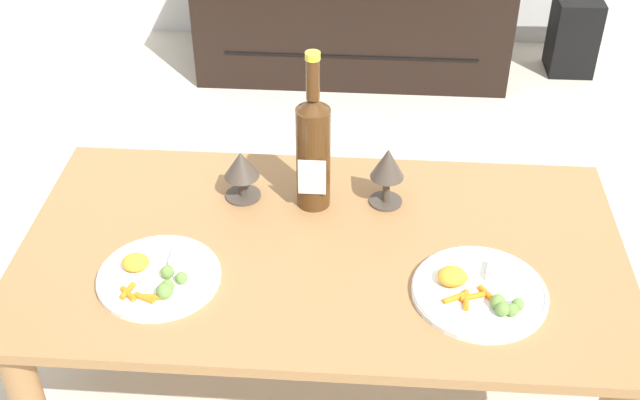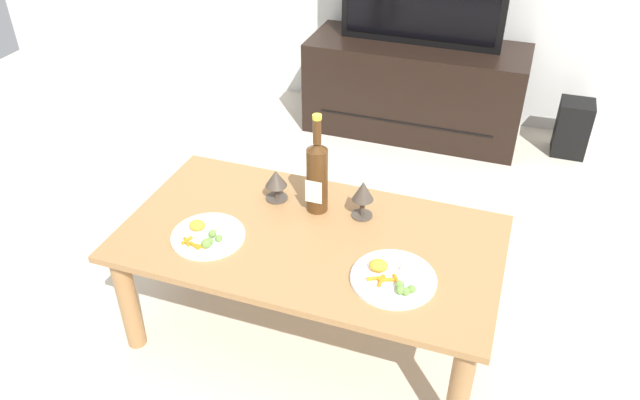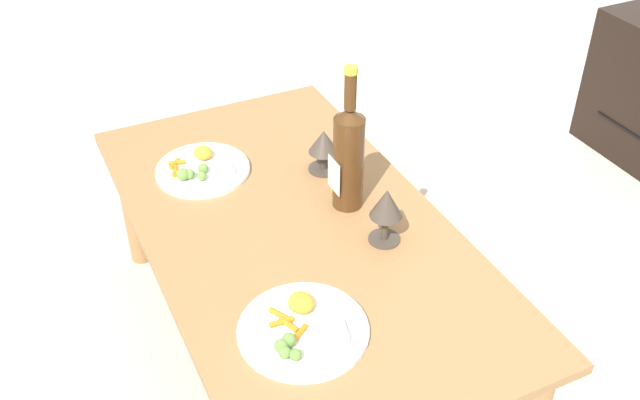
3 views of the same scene
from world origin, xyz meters
name	(u,v)px [view 2 (image 2 of 3)]	position (x,y,z in m)	size (l,w,h in m)	color
ground_plane	(311,327)	(0.00, 0.00, 0.00)	(6.40, 6.40, 0.00)	beige
dining_table	(310,251)	(0.00, 0.00, 0.38)	(1.33, 0.72, 0.45)	#9E7042
tv_stand	(414,89)	(0.01, 1.74, 0.27)	(1.24, 0.48, 0.54)	black
floor_speaker	(572,128)	(0.91, 1.77, 0.16)	(0.18, 0.18, 0.32)	black
wine_bottle	(317,174)	(-0.03, 0.16, 0.61)	(0.08, 0.08, 0.39)	#4C2D14
goblet_left	(276,180)	(-0.20, 0.17, 0.54)	(0.08, 0.08, 0.12)	#473D33
goblet_right	(363,193)	(0.14, 0.17, 0.56)	(0.08, 0.08, 0.15)	#473D33
dinner_plate_left	(208,235)	(-0.33, -0.13, 0.47)	(0.26, 0.26, 0.05)	white
dinner_plate_right	(393,277)	(0.33, -0.13, 0.47)	(0.28, 0.28, 0.05)	white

